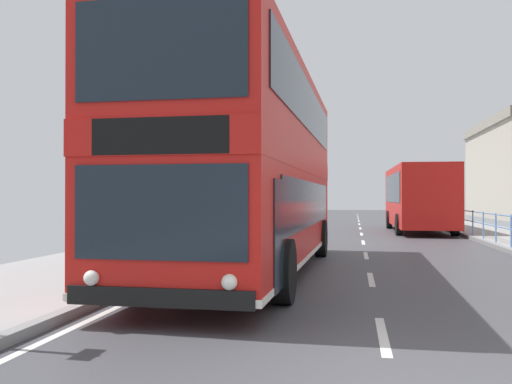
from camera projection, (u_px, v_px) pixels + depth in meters
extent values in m
cube|color=silver|center=(383.00, 335.00, 6.97)|extent=(0.12, 2.00, 0.00)
cube|color=silver|center=(371.00, 279.00, 11.70)|extent=(0.12, 2.00, 0.00)
cube|color=silver|center=(366.00, 255.00, 16.43)|extent=(0.12, 2.00, 0.00)
cube|color=silver|center=(363.00, 242.00, 21.16)|extent=(0.12, 2.00, 0.00)
cube|color=silver|center=(361.00, 234.00, 25.89)|extent=(0.12, 2.00, 0.00)
cube|color=silver|center=(360.00, 228.00, 30.62)|extent=(0.12, 2.00, 0.00)
cube|color=silver|center=(359.00, 224.00, 35.35)|extent=(0.12, 2.00, 0.00)
cube|color=silver|center=(359.00, 221.00, 40.08)|extent=(0.12, 2.00, 0.00)
cube|color=silver|center=(358.00, 218.00, 44.81)|extent=(0.12, 2.00, 0.00)
cube|color=silver|center=(358.00, 216.00, 49.54)|extent=(0.12, 2.00, 0.00)
cube|color=silver|center=(357.00, 215.00, 54.27)|extent=(0.12, 2.00, 0.00)
cube|color=red|center=(252.00, 215.00, 12.69)|extent=(2.86, 11.52, 1.87)
cube|color=red|center=(252.00, 163.00, 12.70)|extent=(2.87, 11.57, 0.49)
cube|color=red|center=(252.00, 114.00, 12.71)|extent=(2.86, 11.52, 1.71)
cube|color=#A91511|center=(252.00, 74.00, 12.72)|extent=(2.77, 11.17, 0.08)
cube|color=#19232D|center=(159.00, 212.00, 7.06)|extent=(2.28, 0.08, 1.20)
cube|color=black|center=(159.00, 136.00, 7.07)|extent=(1.81, 0.07, 0.47)
cube|color=#19232D|center=(159.00, 48.00, 7.08)|extent=(2.28, 0.08, 1.30)
cube|color=black|center=(159.00, 298.00, 7.05)|extent=(2.46, 0.14, 0.24)
cube|color=white|center=(252.00, 255.00, 12.69)|extent=(2.89, 11.57, 0.10)
cube|color=#19232D|center=(311.00, 204.00, 12.72)|extent=(0.23, 8.93, 0.97)
cube|color=#19232D|center=(310.00, 108.00, 12.46)|extent=(0.27, 10.31, 1.03)
cube|color=#19232D|center=(200.00, 203.00, 13.23)|extent=(0.23, 8.93, 0.97)
cube|color=#19232D|center=(196.00, 112.00, 12.97)|extent=(0.27, 10.31, 1.03)
sphere|color=white|center=(229.00, 282.00, 6.86)|extent=(0.20, 0.20, 0.20)
sphere|color=white|center=(91.00, 278.00, 7.21)|extent=(0.20, 0.20, 0.20)
cube|color=#19232D|center=(279.00, 235.00, 8.14)|extent=(0.04, 0.90, 1.61)
cylinder|color=black|center=(284.00, 271.00, 8.98)|extent=(0.32, 1.05, 1.04)
cylinder|color=black|center=(137.00, 268.00, 9.47)|extent=(0.32, 1.05, 1.04)
cylinder|color=black|center=(321.00, 238.00, 16.20)|extent=(0.32, 1.05, 1.04)
cylinder|color=black|center=(237.00, 237.00, 16.68)|extent=(0.32, 1.05, 1.04)
cube|color=red|center=(418.00, 196.00, 27.71)|extent=(2.61, 9.40, 2.82)
cube|color=#19232D|center=(392.00, 188.00, 27.91)|extent=(0.14, 7.96, 1.35)
cube|color=#19232D|center=(445.00, 188.00, 27.52)|extent=(0.14, 7.96, 1.35)
cube|color=#19232D|center=(408.00, 191.00, 32.36)|extent=(2.12, 0.06, 1.69)
cylinder|color=black|center=(389.00, 220.00, 30.54)|extent=(0.29, 0.96, 0.96)
cylinder|color=black|center=(435.00, 220.00, 30.17)|extent=(0.29, 0.96, 0.96)
cylinder|color=black|center=(399.00, 225.00, 25.03)|extent=(0.29, 0.96, 0.96)
cylinder|color=black|center=(455.00, 225.00, 24.67)|extent=(0.29, 0.96, 0.96)
cylinder|color=#598CC6|center=(511.00, 231.00, 17.50)|extent=(0.05, 0.05, 1.01)
cylinder|color=#598CC6|center=(496.00, 228.00, 19.37)|extent=(0.05, 0.05, 1.01)
cylinder|color=#598CC6|center=(483.00, 225.00, 21.25)|extent=(0.05, 0.05, 1.01)
cylinder|color=#598CC6|center=(473.00, 223.00, 23.12)|extent=(0.05, 0.05, 1.01)
cylinder|color=#598CC6|center=(464.00, 221.00, 25.00)|extent=(0.05, 0.05, 1.01)
cylinder|color=#598CC6|center=(456.00, 219.00, 26.87)|extent=(0.05, 0.05, 1.01)
cylinder|color=#598CC6|center=(450.00, 218.00, 28.75)|extent=(0.05, 0.05, 1.01)
cylinder|color=#598CC6|center=(444.00, 216.00, 30.62)|extent=(0.05, 0.05, 1.01)
cylinder|color=#598CC6|center=(511.00, 216.00, 17.50)|extent=(0.04, 26.64, 0.04)
cylinder|color=#598CC6|center=(511.00, 229.00, 17.50)|extent=(0.04, 26.64, 0.04)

